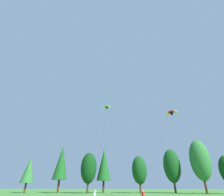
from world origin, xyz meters
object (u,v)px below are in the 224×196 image
(kite_flyer_mid, at_px, (143,196))
(parafoil_kite_mid_red_yellow, at_px, (171,113))
(parafoil_kite_high_lime_white, at_px, (107,107))
(kite_flyer_near, at_px, (95,195))

(kite_flyer_mid, xyz_separation_m, parafoil_kite_mid_red_yellow, (8.65, 13.09, 16.30))
(kite_flyer_mid, relative_size, parafoil_kite_mid_red_yellow, 0.10)
(parafoil_kite_high_lime_white, bearing_deg, kite_flyer_near, -88.47)
(kite_flyer_near, bearing_deg, kite_flyer_mid, -19.83)
(parafoil_kite_mid_red_yellow, bearing_deg, kite_flyer_mid, -123.45)
(kite_flyer_mid, bearing_deg, parafoil_kite_mid_red_yellow, 56.55)
(parafoil_kite_high_lime_white, height_order, parafoil_kite_mid_red_yellow, parafoil_kite_high_lime_white)
(kite_flyer_near, xyz_separation_m, parafoil_kite_mid_red_yellow, (15.40, 10.65, 16.30))
(parafoil_kite_high_lime_white, bearing_deg, kite_flyer_mid, -66.40)
(kite_flyer_mid, distance_m, parafoil_kite_mid_red_yellow, 22.62)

